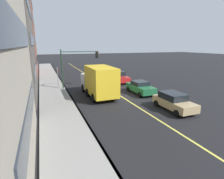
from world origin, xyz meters
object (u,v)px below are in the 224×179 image
(street_sign_post, at_px, (58,76))
(car_red, at_px, (118,77))
(car_green, at_px, (140,87))
(traffic_light_mast, at_px, (78,61))
(truck_yellow, at_px, (99,81))
(car_tan, at_px, (174,101))

(street_sign_post, bearing_deg, car_red, -85.15)
(car_green, height_order, traffic_light_mast, traffic_light_mast)
(street_sign_post, bearing_deg, car_green, -126.11)
(car_red, xyz_separation_m, car_green, (-7.26, 0.30, -0.06))
(car_red, bearing_deg, truck_yellow, 141.64)
(street_sign_post, bearing_deg, traffic_light_mast, -112.68)
(truck_yellow, xyz_separation_m, traffic_light_mast, (4.81, 1.37, 1.81))
(car_tan, xyz_separation_m, truck_yellow, (6.60, 4.89, 0.99))
(car_red, height_order, street_sign_post, street_sign_post)
(car_tan, height_order, traffic_light_mast, traffic_light_mast)
(car_green, relative_size, car_tan, 1.02)
(car_tan, bearing_deg, car_green, -0.65)
(traffic_light_mast, bearing_deg, car_tan, -151.21)
(car_tan, relative_size, truck_yellow, 0.61)
(street_sign_post, bearing_deg, truck_yellow, -146.28)
(car_tan, xyz_separation_m, street_sign_post, (12.47, 8.81, 0.90))
(traffic_light_mast, relative_size, street_sign_post, 1.78)
(truck_yellow, xyz_separation_m, street_sign_post, (5.87, 3.92, -0.08))
(truck_yellow, distance_m, traffic_light_mast, 5.32)
(traffic_light_mast, xyz_separation_m, street_sign_post, (1.06, 2.54, -1.90))
(car_red, height_order, traffic_light_mast, traffic_light_mast)
(car_tan, height_order, street_sign_post, street_sign_post)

